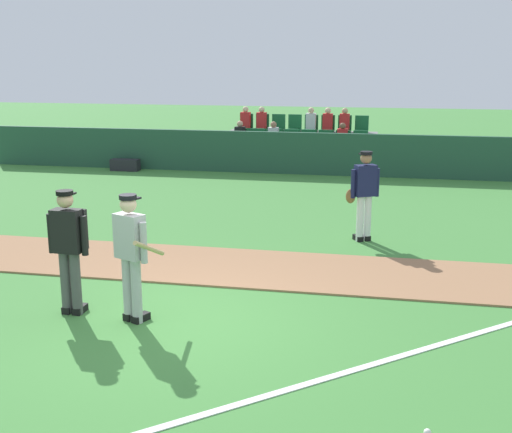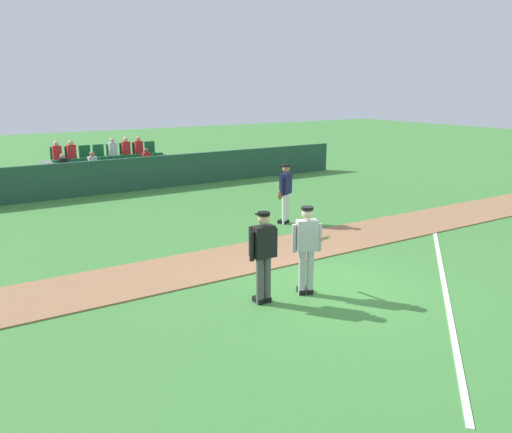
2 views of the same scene
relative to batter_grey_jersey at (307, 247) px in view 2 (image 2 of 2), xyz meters
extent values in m
plane|color=#42843A|center=(0.50, 0.05, -0.97)|extent=(80.00, 80.00, 0.00)
cube|color=#9E704C|center=(0.50, 2.54, -0.95)|extent=(28.00, 2.05, 0.03)
cube|color=white|center=(3.50, -0.45, -0.96)|extent=(9.03, 8.06, 0.01)
cube|color=#234C38|center=(0.50, 11.93, -0.33)|extent=(20.00, 0.16, 1.28)
cube|color=slate|center=(0.50, 13.38, -0.82)|extent=(5.00, 2.10, 0.30)
cube|color=slate|center=(0.50, 12.95, -0.47)|extent=(4.90, 0.85, 0.40)
cube|color=#196033|center=(-1.43, 12.85, -0.22)|extent=(0.44, 0.40, 0.08)
cube|color=#196033|center=(-1.43, 13.07, 0.03)|extent=(0.44, 0.08, 0.50)
cube|color=black|center=(-1.43, 12.90, 0.08)|extent=(0.32, 0.22, 0.52)
sphere|color=tan|center=(-1.43, 12.90, 0.43)|extent=(0.20, 0.20, 0.20)
cube|color=#196033|center=(-0.88, 12.85, -0.22)|extent=(0.44, 0.40, 0.08)
cube|color=#196033|center=(-0.88, 13.07, 0.03)|extent=(0.44, 0.08, 0.50)
cube|color=#196033|center=(-0.33, 12.85, -0.22)|extent=(0.44, 0.40, 0.08)
cube|color=#196033|center=(-0.33, 13.07, 0.03)|extent=(0.44, 0.08, 0.50)
cube|color=silver|center=(-0.33, 12.90, 0.08)|extent=(0.32, 0.22, 0.52)
sphere|color=#9E7051|center=(-0.33, 12.90, 0.43)|extent=(0.20, 0.20, 0.20)
cube|color=#196033|center=(0.22, 12.85, -0.22)|extent=(0.44, 0.40, 0.08)
cube|color=#196033|center=(0.22, 13.07, 0.03)|extent=(0.44, 0.08, 0.50)
cube|color=#196033|center=(0.77, 12.85, -0.22)|extent=(0.44, 0.40, 0.08)
cube|color=#196033|center=(0.77, 13.07, 0.03)|extent=(0.44, 0.08, 0.50)
cube|color=#196033|center=(1.32, 12.85, -0.22)|extent=(0.44, 0.40, 0.08)
cube|color=#196033|center=(1.32, 13.07, 0.03)|extent=(0.44, 0.08, 0.50)
cube|color=#196033|center=(1.87, 12.85, -0.22)|extent=(0.44, 0.40, 0.08)
cube|color=#196033|center=(1.87, 13.07, 0.03)|extent=(0.44, 0.08, 0.50)
cube|color=red|center=(1.87, 12.90, 0.08)|extent=(0.32, 0.22, 0.52)
sphere|color=brown|center=(1.87, 12.90, 0.43)|extent=(0.20, 0.20, 0.20)
cube|color=#196033|center=(2.42, 12.85, -0.22)|extent=(0.44, 0.40, 0.08)
cube|color=#196033|center=(2.42, 13.07, 0.03)|extent=(0.44, 0.08, 0.50)
cube|color=slate|center=(0.50, 13.80, -0.07)|extent=(4.90, 0.85, 0.40)
cube|color=#196033|center=(-1.43, 13.70, 0.18)|extent=(0.44, 0.40, 0.08)
cube|color=#196033|center=(-1.43, 13.92, 0.43)|extent=(0.44, 0.08, 0.50)
cube|color=red|center=(-1.43, 13.75, 0.48)|extent=(0.32, 0.22, 0.52)
sphere|color=beige|center=(-1.43, 13.75, 0.83)|extent=(0.20, 0.20, 0.20)
cube|color=#196033|center=(-0.88, 13.70, 0.18)|extent=(0.44, 0.40, 0.08)
cube|color=#196033|center=(-0.88, 13.92, 0.43)|extent=(0.44, 0.08, 0.50)
cube|color=red|center=(-0.88, 13.75, 0.48)|extent=(0.32, 0.22, 0.52)
sphere|color=beige|center=(-0.88, 13.75, 0.83)|extent=(0.20, 0.20, 0.20)
cube|color=#196033|center=(-0.33, 13.70, 0.18)|extent=(0.44, 0.40, 0.08)
cube|color=#196033|center=(-0.33, 13.92, 0.43)|extent=(0.44, 0.08, 0.50)
cube|color=#196033|center=(0.22, 13.70, 0.18)|extent=(0.44, 0.40, 0.08)
cube|color=#196033|center=(0.22, 13.92, 0.43)|extent=(0.44, 0.08, 0.50)
cube|color=#196033|center=(0.77, 13.70, 0.18)|extent=(0.44, 0.40, 0.08)
cube|color=#196033|center=(0.77, 13.92, 0.43)|extent=(0.44, 0.08, 0.50)
cube|color=silver|center=(0.77, 13.75, 0.48)|extent=(0.32, 0.22, 0.52)
sphere|color=beige|center=(0.77, 13.75, 0.83)|extent=(0.20, 0.20, 0.20)
cube|color=#196033|center=(1.32, 13.70, 0.18)|extent=(0.44, 0.40, 0.08)
cube|color=#196033|center=(1.32, 13.92, 0.43)|extent=(0.44, 0.08, 0.50)
cube|color=red|center=(1.32, 13.75, 0.48)|extent=(0.32, 0.22, 0.52)
sphere|color=beige|center=(1.32, 13.75, 0.83)|extent=(0.20, 0.20, 0.20)
cube|color=#196033|center=(1.87, 13.70, 0.18)|extent=(0.44, 0.40, 0.08)
cube|color=#196033|center=(1.87, 13.92, 0.43)|extent=(0.44, 0.08, 0.50)
cube|color=red|center=(1.87, 13.75, 0.48)|extent=(0.32, 0.22, 0.52)
sphere|color=tan|center=(1.87, 13.75, 0.83)|extent=(0.20, 0.20, 0.20)
cube|color=#196033|center=(2.42, 13.70, 0.18)|extent=(0.44, 0.40, 0.08)
cube|color=#196033|center=(2.42, 13.92, 0.43)|extent=(0.44, 0.08, 0.50)
cylinder|color=#B2B2B2|center=(-0.08, 0.03, -0.52)|extent=(0.14, 0.14, 0.90)
cylinder|color=#B2B2B2|center=(0.07, -0.03, -0.52)|extent=(0.14, 0.14, 0.90)
cube|color=black|center=(-0.06, 0.08, -0.92)|extent=(0.21, 0.29, 0.10)
cube|color=black|center=(0.09, 0.02, -0.92)|extent=(0.21, 0.29, 0.10)
cube|color=#B2B2B2|center=(-0.01, 0.00, 0.23)|extent=(0.45, 0.36, 0.60)
cylinder|color=#B2B2B2|center=(-0.24, 0.10, 0.18)|extent=(0.09, 0.09, 0.55)
cylinder|color=#B2B2B2|center=(0.22, -0.10, 0.18)|extent=(0.09, 0.09, 0.55)
sphere|color=beige|center=(-0.01, 0.00, 0.66)|extent=(0.22, 0.22, 0.22)
cylinder|color=black|center=(-0.01, 0.00, 0.76)|extent=(0.23, 0.23, 0.06)
cube|color=black|center=(0.03, 0.09, 0.73)|extent=(0.21, 0.18, 0.02)
cylinder|color=tan|center=(0.26, -0.01, 0.08)|extent=(0.14, 0.80, 0.41)
cylinder|color=#4C4C4C|center=(-1.02, 0.09, -0.52)|extent=(0.14, 0.14, 0.90)
cylinder|color=#4C4C4C|center=(-0.86, 0.08, -0.52)|extent=(0.14, 0.14, 0.90)
cube|color=black|center=(-1.02, 0.15, -0.92)|extent=(0.13, 0.27, 0.10)
cube|color=black|center=(-0.86, 0.14, -0.92)|extent=(0.13, 0.27, 0.10)
cube|color=black|center=(-0.94, 0.09, 0.23)|extent=(0.41, 0.24, 0.60)
cylinder|color=black|center=(-1.19, 0.10, 0.18)|extent=(0.09, 0.09, 0.55)
cylinder|color=black|center=(-0.69, 0.07, 0.18)|extent=(0.09, 0.09, 0.55)
sphere|color=tan|center=(-0.94, 0.09, 0.66)|extent=(0.22, 0.22, 0.22)
cylinder|color=black|center=(-0.94, 0.09, 0.76)|extent=(0.23, 0.23, 0.06)
cube|color=black|center=(-0.94, 0.18, 0.73)|extent=(0.19, 0.13, 0.02)
cube|color=black|center=(-0.94, 0.21, 0.23)|extent=(0.44, 0.10, 0.56)
cylinder|color=white|center=(2.82, 4.64, -0.52)|extent=(0.14, 0.14, 0.90)
cylinder|color=white|center=(2.96, 4.71, -0.52)|extent=(0.14, 0.14, 0.90)
cube|color=black|center=(2.79, 4.69, -0.92)|extent=(0.23, 0.29, 0.10)
cube|color=black|center=(2.93, 4.76, -0.92)|extent=(0.23, 0.29, 0.10)
cube|color=#191E47|center=(2.89, 4.67, 0.23)|extent=(0.46, 0.38, 0.60)
cylinder|color=#191E47|center=(2.67, 4.56, 0.18)|extent=(0.09, 0.09, 0.55)
cylinder|color=#191E47|center=(3.11, 4.79, 0.18)|extent=(0.09, 0.09, 0.55)
sphere|color=#9E7051|center=(2.89, 4.67, 0.66)|extent=(0.22, 0.22, 0.22)
cylinder|color=black|center=(2.89, 4.67, 0.76)|extent=(0.23, 0.23, 0.06)
cube|color=black|center=(2.84, 4.76, 0.73)|extent=(0.22, 0.19, 0.02)
ellipsoid|color=brown|center=(2.63, 4.59, -0.07)|extent=(0.23, 0.20, 0.28)
camera|label=1|loc=(3.27, -7.85, 2.53)|focal=46.04mm
camera|label=2|loc=(-6.17, -7.74, 3.03)|focal=37.58mm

